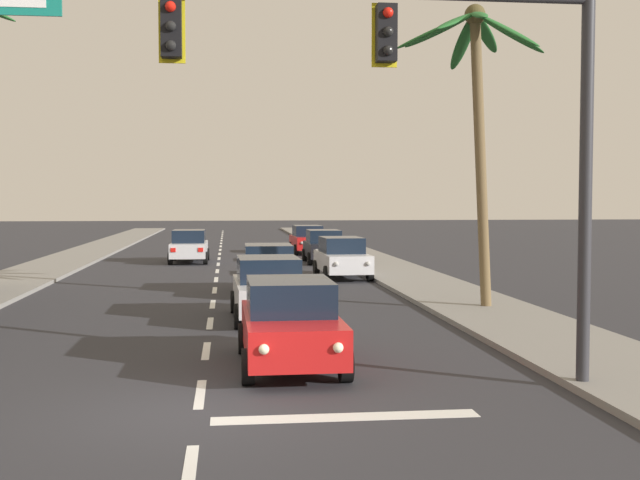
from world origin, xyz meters
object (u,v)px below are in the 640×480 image
Objects in this scene: sedan_fifth_in_queue at (269,268)px; sedan_parked_nearest_kerb at (324,246)px; sedan_lead_at_stop_bar at (290,323)px; sedan_third_in_queue at (268,288)px; sedan_oncoming_far at (189,246)px; traffic_signal_mast at (395,78)px; sedan_parked_far_kerb at (308,239)px; palm_right_second at (475,79)px; sedan_parked_mid_kerb at (342,257)px.

sedan_parked_nearest_kerb is at bearing 74.87° from sedan_fifth_in_queue.
sedan_lead_at_stop_bar is at bearing -90.99° from sedan_fifth_in_queue.
sedan_third_in_queue and sedan_oncoming_far have the same top height.
traffic_signal_mast is at bearing -94.49° from sedan_parked_nearest_kerb.
sedan_oncoming_far is 6.90m from sedan_parked_nearest_kerb.
traffic_signal_mast is 2.46× the size of sedan_fifth_in_queue.
sedan_parked_far_kerb is (6.70, 5.97, 0.00)m from sedan_oncoming_far.
sedan_parked_far_kerb is at bearing 80.41° from sedan_fifth_in_queue.
palm_right_second reaches higher than traffic_signal_mast.
sedan_parked_mid_kerb is (-0.20, -7.87, 0.00)m from sedan_parked_nearest_kerb.
sedan_third_in_queue and sedan_parked_mid_kerb have the same top height.
sedan_third_in_queue is 26.17m from sedan_parked_far_kerb.
palm_right_second reaches higher than sedan_fifth_in_queue.
sedan_lead_at_stop_bar and sedan_parked_far_kerb have the same top height.
sedan_third_in_queue is 1.01× the size of sedan_oncoming_far.
sedan_third_in_queue is at bearing -101.32° from sedan_parked_nearest_kerb.
sedan_third_in_queue is 19.30m from sedan_parked_nearest_kerb.
sedan_parked_nearest_kerb is at bearing 88.54° from sedan_parked_mid_kerb.
palm_right_second is (2.23, -17.85, 5.83)m from sedan_parked_nearest_kerb.
sedan_oncoming_far is at bearing 103.59° from sedan_fifth_in_queue.
sedan_parked_mid_kerb is at bearing -91.46° from sedan_parked_nearest_kerb.
traffic_signal_mast is 1.25× the size of palm_right_second.
sedan_parked_far_kerb is (3.56, 31.99, 0.00)m from sedan_lead_at_stop_bar.
traffic_signal_mast is at bearing -84.80° from sedan_fifth_in_queue.
sedan_parked_mid_kerb is at bearing 78.51° from sedan_lead_at_stop_bar.
sedan_oncoming_far and sedan_parked_far_kerb have the same top height.
sedan_fifth_in_queue is 0.99× the size of sedan_parked_far_kerb.
sedan_parked_far_kerb is at bearing 95.40° from palm_right_second.
sedan_fifth_in_queue is at bearing 95.20° from traffic_signal_mast.
traffic_signal_mast is 29.13m from sedan_oncoming_far.
sedan_third_in_queue is at bearing 100.95° from traffic_signal_mast.
traffic_signal_mast is 20.11m from sedan_parked_mid_kerb.
sedan_third_in_queue is 1.01× the size of sedan_parked_nearest_kerb.
sedan_oncoming_far is 8.98m from sedan_parked_far_kerb.
traffic_signal_mast is at bearing -95.70° from sedan_parked_mid_kerb.
palm_right_second reaches higher than sedan_parked_mid_kerb.
sedan_fifth_in_queue is 0.99× the size of sedan_parked_mid_kerb.
sedan_lead_at_stop_bar and sedan_parked_nearest_kerb have the same top height.
sedan_third_in_queue is at bearing -81.34° from sedan_oncoming_far.
sedan_third_in_queue is 8.44m from palm_right_second.
sedan_lead_at_stop_bar and sedan_oncoming_far have the same top height.
traffic_signal_mast is 2.44× the size of sedan_parked_mid_kerb.
sedan_parked_nearest_kerb is (2.15, 27.40, -4.36)m from traffic_signal_mast.
sedan_fifth_in_queue is at bearing 87.03° from sedan_third_in_queue.
palm_right_second reaches higher than sedan_oncoming_far.
sedan_lead_at_stop_bar is 1.00× the size of sedan_fifth_in_queue.
sedan_oncoming_far is 0.99× the size of sedan_parked_far_kerb.
sedan_lead_at_stop_bar is at bearing -101.49° from sedan_parked_mid_kerb.
sedan_parked_mid_kerb and sedan_parked_far_kerb have the same top height.
sedan_fifth_in_queue is 5.96m from sedan_parked_mid_kerb.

